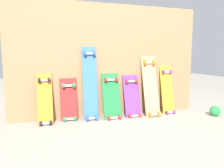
{
  "coord_description": "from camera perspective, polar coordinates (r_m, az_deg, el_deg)",
  "views": [
    {
      "loc": [
        -0.79,
        -2.63,
        0.78
      ],
      "look_at": [
        0.0,
        -0.07,
        0.44
      ],
      "focal_mm": 34.17,
      "sensor_mm": 36.0,
      "label": 1
    }
  ],
  "objects": [
    {
      "name": "ground_plane",
      "position": [
        2.86,
        -0.42,
        -8.68
      ],
      "size": [
        12.0,
        12.0,
        0.0
      ],
      "primitive_type": "plane",
      "color": "#A89E8E"
    },
    {
      "name": "plywood_wall_panel",
      "position": [
        2.82,
        -0.85,
        6.15
      ],
      "size": [
        2.53,
        0.04,
        1.46
      ],
      "primitive_type": "cube",
      "color": "#99724C",
      "rests_on": "ground"
    },
    {
      "name": "skateboard_orange",
      "position": [
        2.63,
        -17.53,
        -4.52
      ],
      "size": [
        0.17,
        0.22,
        0.66
      ],
      "color": "orange",
      "rests_on": "ground"
    },
    {
      "name": "skateboard_red",
      "position": [
        2.7,
        -11.47,
        -4.75
      ],
      "size": [
        0.21,
        0.14,
        0.59
      ],
      "color": "#B22626",
      "rests_on": "ground"
    },
    {
      "name": "skateboard_blue",
      "position": [
        2.68,
        -5.86,
        -0.5
      ],
      "size": [
        0.18,
        0.2,
        0.98
      ],
      "color": "#386BAD",
      "rests_on": "ground"
    },
    {
      "name": "skateboard_green",
      "position": [
        2.75,
        0.02,
        -3.93
      ],
      "size": [
        0.23,
        0.24,
        0.64
      ],
      "color": "#1E7238",
      "rests_on": "ground"
    },
    {
      "name": "skateboard_purple",
      "position": [
        2.85,
        5.43,
        -3.88
      ],
      "size": [
        0.22,
        0.22,
        0.62
      ],
      "color": "#6B338C",
      "rests_on": "ground"
    },
    {
      "name": "skateboard_natural",
      "position": [
        2.91,
        10.32,
        -1.16
      ],
      "size": [
        0.2,
        0.29,
        0.85
      ],
      "color": "tan",
      "rests_on": "ground"
    },
    {
      "name": "skateboard_yellow",
      "position": [
        3.09,
        14.56,
        -2.11
      ],
      "size": [
        0.17,
        0.21,
        0.73
      ],
      "color": "gold",
      "rests_on": "ground"
    },
    {
      "name": "rubber_ball",
      "position": [
        3.18,
        25.87,
        -6.52
      ],
      "size": [
        0.14,
        0.14,
        0.14
      ],
      "primitive_type": "sphere",
      "color": "#268C3F",
      "rests_on": "ground"
    }
  ]
}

